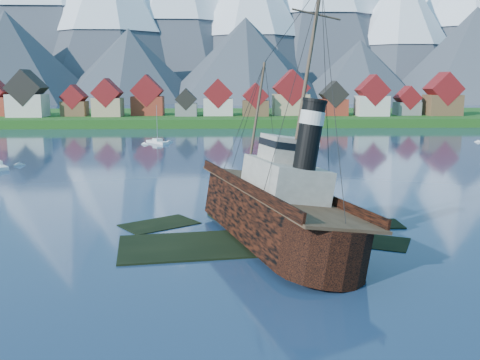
{
  "coord_description": "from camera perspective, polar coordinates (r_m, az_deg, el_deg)",
  "views": [
    {
      "loc": [
        -2.48,
        -52.11,
        15.72
      ],
      "look_at": [
        0.02,
        6.0,
        5.0
      ],
      "focal_mm": 40.0,
      "sensor_mm": 36.0,
      "label": 1
    }
  ],
  "objects": [
    {
      "name": "sailboat_e",
      "position": [
        143.59,
        7.48,
        4.18
      ],
      "size": [
        3.4,
        10.8,
        12.34
      ],
      "rotation": [
        0.0,
        0.0,
        0.07
      ],
      "color": "white",
      "rests_on": "ground"
    },
    {
      "name": "ground",
      "position": [
        54.49,
        0.25,
        -6.33
      ],
      "size": [
        1400.0,
        1400.0,
        0.0
      ],
      "primitive_type": "plane",
      "color": "navy",
      "rests_on": "ground"
    },
    {
      "name": "shore_bank",
      "position": [
        222.68,
        -1.83,
        6.39
      ],
      "size": [
        600.0,
        80.0,
        3.2
      ],
      "primitive_type": "cube",
      "color": "#174C15",
      "rests_on": "ground"
    },
    {
      "name": "tugboat_wreck",
      "position": [
        55.11,
        2.97,
        -2.63
      ],
      "size": [
        7.65,
        32.95,
        26.11
      ],
      "rotation": [
        0.0,
        0.15,
        0.28
      ],
      "color": "black",
      "rests_on": "ground"
    },
    {
      "name": "seawall",
      "position": [
        184.8,
        -1.69,
        5.56
      ],
      "size": [
        600.0,
        2.5,
        2.0
      ],
      "primitive_type": "cube",
      "color": "#3F3D38",
      "rests_on": "ground"
    },
    {
      "name": "shoal",
      "position": [
        56.75,
        1.95,
        -6.01
      ],
      "size": [
        31.71,
        21.24,
        1.14
      ],
      "color": "black",
      "rests_on": "ground"
    },
    {
      "name": "town",
      "position": [
        206.69,
        -11.11,
        8.38
      ],
      "size": [
        250.96,
        16.69,
        17.3
      ],
      "color": "maroon",
      "rests_on": "ground"
    },
    {
      "name": "mountains",
      "position": [
        538.44,
        -2.38,
        18.29
      ],
      "size": [
        965.0,
        340.0,
        205.0
      ],
      "color": "#2D333D",
      "rests_on": "ground"
    },
    {
      "name": "sailboat_c",
      "position": [
        140.32,
        -8.79,
        3.98
      ],
      "size": [
        6.53,
        7.52,
        10.31
      ],
      "rotation": [
        0.0,
        0.0,
        0.67
      ],
      "color": "white",
      "rests_on": "ground"
    }
  ]
}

